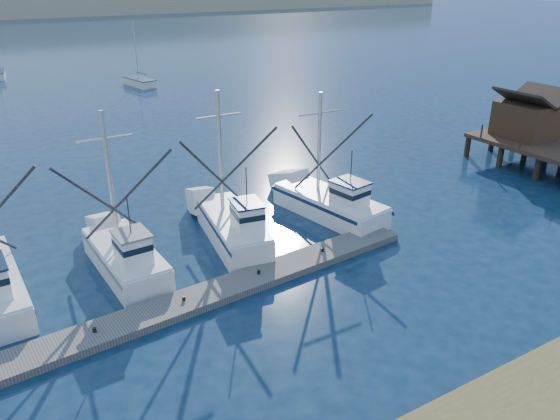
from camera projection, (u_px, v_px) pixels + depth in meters
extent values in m
plane|color=#0B1F32|center=(435.00, 314.00, 23.95)|extent=(500.00, 500.00, 0.00)
cube|color=#68635D|center=(164.00, 311.00, 23.85)|extent=(27.47, 4.12, 0.37)
cube|color=#4C331E|center=(529.00, 119.00, 42.10)|extent=(4.00, 4.00, 2.60)
cube|color=white|center=(126.00, 260.00, 27.10)|extent=(2.71, 6.77, 1.27)
cube|color=white|center=(133.00, 249.00, 25.20)|extent=(1.46, 1.69, 1.50)
cylinder|color=#B7B2A8|center=(110.00, 178.00, 26.40)|extent=(0.22, 0.22, 6.68)
cube|color=white|center=(233.00, 230.00, 30.04)|extent=(3.44, 7.37, 1.46)
cube|color=white|center=(247.00, 217.00, 28.01)|extent=(1.62, 1.92, 1.50)
cylinder|color=#B7B2A8|center=(220.00, 153.00, 29.34)|extent=(0.22, 0.22, 6.76)
cube|color=white|center=(329.00, 206.00, 33.34)|extent=(3.88, 7.83, 1.27)
cube|color=white|center=(350.00, 195.00, 31.28)|extent=(1.82, 2.06, 1.50)
cylinder|color=#B7B2A8|center=(319.00, 143.00, 32.86)|extent=(0.22, 0.22, 6.11)
cube|color=white|center=(140.00, 82.00, 71.15)|extent=(3.00, 5.68, 0.90)
cylinder|color=#B7B2A8|center=(136.00, 50.00, 69.75)|extent=(0.12, 0.12, 7.20)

